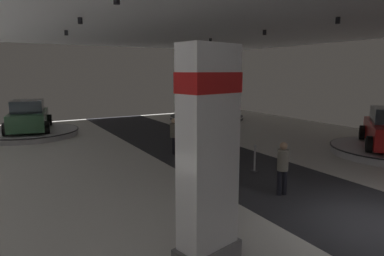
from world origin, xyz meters
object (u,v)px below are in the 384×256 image
display_car_deep_left (29,117)px  visitor_walking_far (174,134)px  display_platform_deep_right (206,117)px  visitor_walking_near (283,165)px  display_platform_deep_left (30,133)px  pickup_truck_deep_right (205,103)px  brand_sign_pylon (208,155)px

display_car_deep_left → visitor_walking_far: bearing=-56.1°
display_platform_deep_right → visitor_walking_near: bearing=-114.2°
visitor_walking_far → visitor_walking_near: bearing=-84.8°
display_car_deep_left → visitor_walking_near: 14.88m
display_platform_deep_right → visitor_walking_near: visitor_walking_near is taller
display_platform_deep_left → display_car_deep_left: 0.91m
pickup_truck_deep_right → visitor_walking_far: (-7.19, -8.92, -0.29)m
display_car_deep_left → display_platform_deep_right: bearing=4.1°
brand_sign_pylon → visitor_walking_near: size_ratio=2.57×
brand_sign_pylon → display_platform_deep_right: 19.56m
pickup_truck_deep_right → display_platform_deep_left: size_ratio=1.09×
display_platform_deep_left → visitor_walking_far: 9.36m
brand_sign_pylon → display_car_deep_left: (-1.96, 15.61, -1.02)m
visitor_walking_near → pickup_truck_deep_right: bearing=66.0°
display_platform_deep_right → pickup_truck_deep_right: size_ratio=1.00×
display_platform_deep_right → display_car_deep_left: (-12.29, -0.88, 0.94)m
display_platform_deep_right → pickup_truck_deep_right: 1.10m
pickup_truck_deep_right → display_platform_deep_left: (-12.37, -1.16, -1.01)m
brand_sign_pylon → visitor_walking_near: bearing=26.5°
pickup_truck_deep_right → display_platform_deep_left: 12.47m
visitor_walking_near → display_car_deep_left: bearing=112.7°
display_car_deep_left → pickup_truck_deep_right: bearing=5.5°
brand_sign_pylon → visitor_walking_near: brand_sign_pylon is taller
display_platform_deep_left → visitor_walking_near: 14.92m
pickup_truck_deep_right → visitor_walking_far: bearing=-128.9°
display_car_deep_left → display_platform_deep_left: bearing=80.7°
brand_sign_pylon → pickup_truck_deep_right: size_ratio=0.72×
display_platform_deep_right → display_platform_deep_left: 12.32m
display_platform_deep_left → visitor_walking_far: visitor_walking_far is taller
display_platform_deep_right → pickup_truck_deep_right: pickup_truck_deep_right is taller
display_platform_deep_right → pickup_truck_deep_right: bearing=75.4°
display_car_deep_left → visitor_walking_far: (5.19, -7.73, -0.18)m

